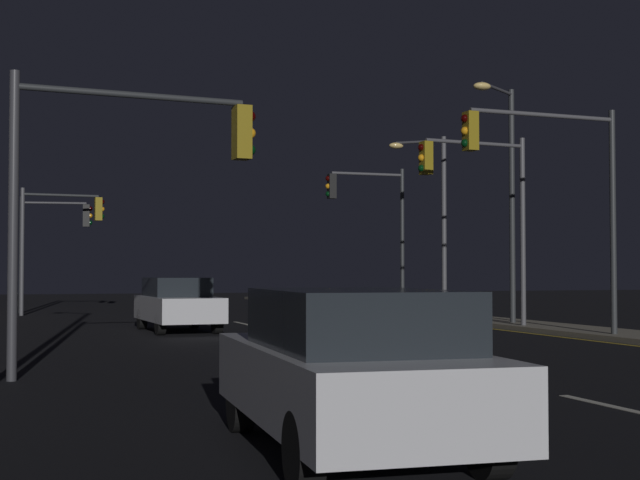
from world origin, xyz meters
The scene contains 13 objects.
ground_plane centered at (0.00, 17.50, 0.00)m, with size 112.00×112.00×0.00m, color black.
lane_markings_center centered at (0.00, 21.00, 0.01)m, with size 0.14×50.00×0.01m.
lane_edge_line centered at (6.50, 22.50, 0.01)m, with size 0.14×53.00×0.01m.
car centered at (-4.26, 7.11, 0.82)m, with size 2.08×4.50×1.57m.
car_oncoming centered at (-2.75, 25.60, 0.82)m, with size 2.01×4.48×1.57m.
traffic_light_far_right centered at (5.92, 32.08, 4.09)m, with size 3.29×0.34×5.68m.
traffic_light_near_left centered at (-5.59, 37.20, 3.56)m, with size 3.30×0.42×5.09m.
traffic_light_mid_left centered at (5.69, 22.83, 4.09)m, with size 3.66×0.56×5.64m.
traffic_light_near_right centered at (-5.74, 39.21, 3.43)m, with size 2.97×0.62×4.92m.
traffic_light_far_left centered at (5.49, 18.76, 4.24)m, with size 4.52×0.42×5.79m.
traffic_light_overhead_east centered at (-5.50, 14.43, 3.53)m, with size 4.16×0.56×4.98m.
street_lamp_corner centered at (7.30, 24.07, 4.62)m, with size 2.11×1.54×7.39m.
street_lamp_across_street centered at (7.40, 29.49, 4.17)m, with size 1.78×1.40×6.59m.
Camera 1 is at (-7.33, -1.12, 1.74)m, focal length 51.38 mm.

